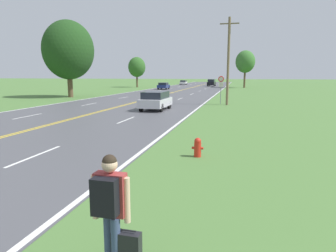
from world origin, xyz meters
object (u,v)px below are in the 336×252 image
fire_hydrant (198,147)px  traffic_sign (221,83)px  tree_left_verge (68,50)px  car_dark_blue_sedan_approaching (164,86)px  car_silver_suv_nearest (156,100)px  hitchhiker_person (110,201)px  car_white_hatchback_mid_far (183,82)px  tree_right_cluster (245,62)px  suitcase (127,252)px  car_black_suv_mid_near (212,83)px  tree_mid_treeline (137,67)px

fire_hydrant → traffic_sign: bearing=91.5°
tree_left_verge → car_dark_blue_sedan_approaching: (6.66, 23.25, -5.31)m
traffic_sign → car_silver_suv_nearest: (-4.95, -6.40, -1.29)m
hitchhiker_person → car_silver_suv_nearest: (-5.08, 20.23, -0.27)m
hitchhiker_person → car_dark_blue_sedan_approaching: 56.41m
car_dark_blue_sedan_approaching → car_white_hatchback_mid_far: 28.63m
tree_right_cluster → car_silver_suv_nearest: 46.75m
tree_left_verge → car_white_hatchback_mid_far: tree_left_verge is taller
suitcase → traffic_sign: size_ratio=0.25×
tree_left_verge → tree_right_cluster: (22.50, 34.53, -0.29)m
hitchhiker_person → car_white_hatchback_mid_far: (-14.66, 83.41, -0.40)m
traffic_sign → tree_left_verge: size_ratio=0.29×
hitchhiker_person → tree_right_cluster: tree_right_cluster is taller
car_black_suv_mid_near → traffic_sign: bearing=8.8°
traffic_sign → car_silver_suv_nearest: 8.19m
suitcase → car_black_suv_mid_near: car_black_suv_mid_near is taller
suitcase → tree_mid_treeline: bearing=20.4°
traffic_sign → tree_right_cluster: 39.72m
fire_hydrant → car_black_suv_mid_near: size_ratio=0.17×
hitchhiker_person → traffic_sign: bearing=1.4°
traffic_sign → fire_hydrant: bearing=-88.5°
suitcase → tree_left_verge: bearing=33.7°
car_dark_blue_sedan_approaching → car_white_hatchback_mid_far: bearing=1.7°
hitchhiker_person → tree_right_cluster: 66.31m
tree_left_verge → car_black_suv_mid_near: size_ratio=2.33×
hitchhiker_person → suitcase: 0.82m
tree_mid_treeline → suitcase: bearing=-70.7°
suitcase → car_silver_suv_nearest: 20.93m
car_dark_blue_sedan_approaching → car_black_suv_mid_near: size_ratio=0.94×
car_silver_suv_nearest → car_black_suv_mid_near: size_ratio=0.97×
car_silver_suv_nearest → car_black_suv_mid_near: (-0.44, 53.36, 0.09)m
traffic_sign → tree_mid_treeline: size_ratio=0.40×
tree_left_verge → tree_right_cluster: tree_left_verge is taller
car_dark_blue_sedan_approaching → hitchhiker_person: bearing=-167.3°
car_silver_suv_nearest → tree_right_cluster: bearing=171.6°
traffic_sign → car_silver_suv_nearest: traffic_sign is taller
fire_hydrant → car_black_suv_mid_near: car_black_suv_mid_near is taller
tree_left_verge → tree_mid_treeline: tree_left_verge is taller
tree_mid_treeline → car_dark_blue_sedan_approaching: (8.64, -8.57, -3.92)m
fire_hydrant → tree_mid_treeline: size_ratio=0.10×
car_dark_blue_sedan_approaching → car_silver_suv_nearest: bearing=-167.6°
fire_hydrant → tree_mid_treeline: (-22.33, 56.75, 4.30)m
fire_hydrant → hitchhiker_person: bearing=-93.2°
car_black_suv_mid_near → car_white_hatchback_mid_far: car_black_suv_mid_near is taller
suitcase → tree_left_verge: (-20.22, 31.57, 5.71)m
hitchhiker_person → suitcase: hitchhiker_person is taller
tree_mid_treeline → car_white_hatchback_mid_far: tree_mid_treeline is taller
fire_hydrant → car_black_suv_mid_near: bearing=95.0°
car_dark_blue_sedan_approaching → car_black_suv_mid_near: bearing=-23.5°
tree_right_cluster → car_black_suv_mid_near: 12.01m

